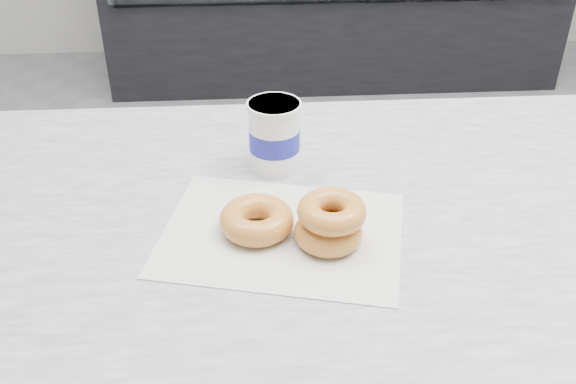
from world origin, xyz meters
name	(u,v)px	position (x,y,z in m)	size (l,w,h in m)	color
ground	(412,333)	(0.00, 0.00, 0.00)	(5.00, 5.00, 0.00)	gray
wax_paper	(282,233)	(-0.44, -0.66, 0.90)	(0.34, 0.26, 0.00)	silver
donut_single	(257,220)	(-0.47, -0.65, 0.92)	(0.11, 0.11, 0.04)	orange
donut_stack	(330,222)	(-0.37, -0.68, 0.94)	(0.14, 0.14, 0.07)	orange
coffee_cup	(274,135)	(-0.44, -0.47, 0.96)	(0.09, 0.09, 0.12)	white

